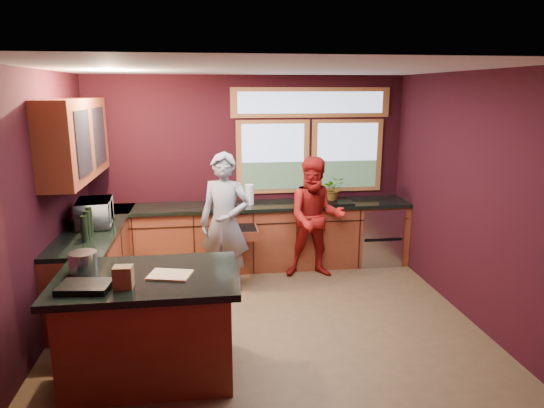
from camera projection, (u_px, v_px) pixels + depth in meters
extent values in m
plane|color=brown|center=(266.00, 320.00, 5.38)|extent=(4.50, 4.50, 0.00)
cube|color=black|center=(249.00, 171.00, 7.00)|extent=(4.50, 0.02, 2.70)
cube|color=black|center=(303.00, 271.00, 3.14)|extent=(4.50, 0.02, 2.70)
cube|color=black|center=(39.00, 209.00, 4.77)|extent=(0.02, 4.00, 2.70)
cube|color=black|center=(467.00, 196.00, 5.36)|extent=(0.02, 4.00, 2.70)
cube|color=silver|center=(265.00, 68.00, 4.76)|extent=(4.50, 4.00, 0.02)
cube|color=#91A6C9|center=(273.00, 157.00, 6.98)|extent=(1.06, 0.02, 1.06)
cube|color=#91A6C9|center=(347.00, 156.00, 7.12)|extent=(1.06, 0.02, 1.06)
cube|color=#A15E2E|center=(311.00, 102.00, 6.88)|extent=(2.30, 0.02, 0.42)
cube|color=maroon|center=(75.00, 139.00, 5.48)|extent=(0.36, 1.80, 0.90)
cube|color=maroon|center=(251.00, 237.00, 6.92)|extent=(4.50, 0.60, 0.88)
cube|color=black|center=(251.00, 206.00, 6.80)|extent=(4.50, 0.64, 0.05)
cube|color=#B7B7BC|center=(376.00, 234.00, 7.14)|extent=(0.60, 0.58, 0.85)
cube|color=black|center=(328.00, 204.00, 6.91)|extent=(0.66, 0.46, 0.05)
cube|color=maroon|center=(97.00, 265.00, 5.84)|extent=(0.60, 2.30, 0.88)
cube|color=black|center=(95.00, 228.00, 5.73)|extent=(0.64, 2.30, 0.05)
cube|color=maroon|center=(150.00, 329.00, 4.27)|extent=(1.40, 0.90, 0.88)
cube|color=black|center=(147.00, 278.00, 4.16)|extent=(1.55, 1.05, 0.06)
imported|color=slate|center=(225.00, 223.00, 6.00)|extent=(0.75, 0.63, 1.76)
imported|color=maroon|center=(316.00, 218.00, 6.50)|extent=(0.86, 0.71, 1.64)
imported|color=#999999|center=(95.00, 213.00, 5.69)|extent=(0.44, 0.60, 0.31)
imported|color=#999999|center=(333.00, 189.00, 6.97)|extent=(0.32, 0.27, 0.35)
cylinder|color=white|center=(249.00, 194.00, 6.77)|extent=(0.12, 0.12, 0.28)
cube|color=#A98057|center=(170.00, 275.00, 4.13)|extent=(0.40, 0.33, 0.02)
cylinder|color=#B5B5BA|center=(83.00, 262.00, 4.21)|extent=(0.24, 0.24, 0.18)
cube|color=brown|center=(123.00, 277.00, 3.88)|extent=(0.16, 0.13, 0.18)
cube|color=black|center=(85.00, 287.00, 3.85)|extent=(0.43, 0.33, 0.05)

